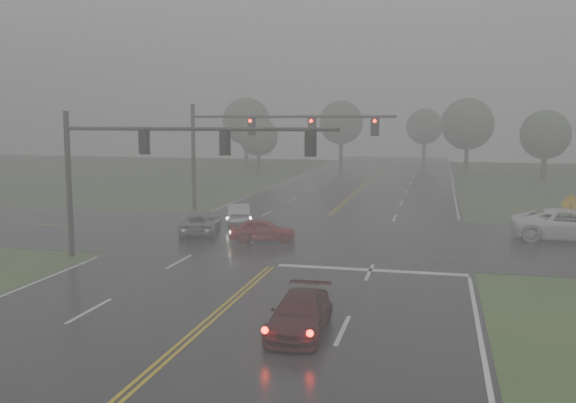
% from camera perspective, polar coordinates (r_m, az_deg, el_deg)
% --- Properties ---
extents(ground, '(180.00, 180.00, 0.00)m').
position_cam_1_polar(ground, '(16.94, -14.27, -16.34)').
color(ground, '#2F4E21').
rests_on(ground, ground).
extents(main_road, '(18.00, 160.00, 0.02)m').
position_cam_1_polar(main_road, '(35.14, 0.98, -3.68)').
color(main_road, black).
rests_on(main_road, ground).
extents(cross_street, '(120.00, 14.00, 0.02)m').
position_cam_1_polar(cross_street, '(37.06, 1.64, -3.10)').
color(cross_street, black).
rests_on(cross_street, ground).
extents(stop_bar, '(8.50, 0.50, 0.01)m').
position_cam_1_polar(stop_bar, '(29.03, 7.34, -6.11)').
color(stop_bar, silver).
rests_on(stop_bar, ground).
extents(sedan_maroon, '(1.82, 4.24, 1.22)m').
position_cam_1_polar(sedan_maroon, '(20.74, 1.07, -11.61)').
color(sedan_maroon, '#370A0D').
rests_on(sedan_maroon, ground).
extents(sedan_red, '(3.88, 2.16, 1.25)m').
position_cam_1_polar(sedan_red, '(35.51, -2.25, -3.57)').
color(sedan_red, maroon).
rests_on(sedan_red, ground).
extents(sedan_silver, '(2.46, 4.17, 1.30)m').
position_cam_1_polar(sedan_silver, '(41.57, -4.34, -1.97)').
color(sedan_silver, '#B2B4BA').
rests_on(sedan_silver, ground).
extents(car_grey, '(3.01, 4.78, 1.23)m').
position_cam_1_polar(car_grey, '(38.18, -7.76, -2.85)').
color(car_grey, slate).
rests_on(car_grey, ground).
extents(pickup_white, '(6.26, 2.95, 1.73)m').
position_cam_1_polar(pickup_white, '(38.98, 23.72, -3.21)').
color(pickup_white, white).
rests_on(pickup_white, ground).
extents(signal_gantry_near, '(13.44, 0.31, 7.11)m').
position_cam_1_polar(signal_gantry_near, '(30.89, -12.43, 4.00)').
color(signal_gantry_near, black).
rests_on(signal_gantry_near, ground).
extents(signal_gantry_far, '(14.82, 0.39, 7.79)m').
position_cam_1_polar(signal_gantry_far, '(45.99, -3.04, 5.83)').
color(signal_gantry_far, black).
rests_on(signal_gantry_far, ground).
extents(sign_diamond_east, '(1.08, 0.09, 2.59)m').
position_cam_1_polar(sign_diamond_east, '(39.02, 23.82, -0.60)').
color(sign_diamond_east, black).
rests_on(sign_diamond_east, ground).
extents(tree_nw_a, '(4.68, 4.68, 6.88)m').
position_cam_1_polar(tree_nw_a, '(77.81, -2.64, 5.75)').
color(tree_nw_a, '#312820').
rests_on(tree_nw_a, ground).
extents(tree_ne_a, '(6.28, 6.28, 9.22)m').
position_cam_1_polar(tree_ne_a, '(81.00, 15.67, 6.65)').
color(tree_ne_a, '#312820').
rests_on(tree_ne_a, ground).
extents(tree_n_mid, '(6.35, 6.35, 9.33)m').
position_cam_1_polar(tree_n_mid, '(93.97, 4.75, 7.01)').
color(tree_n_mid, '#312820').
rests_on(tree_n_mid, ground).
extents(tree_e_near, '(5.21, 5.21, 7.66)m').
position_cam_1_polar(tree_e_near, '(73.33, 21.89, 5.53)').
color(tree_e_near, '#312820').
rests_on(tree_e_near, ground).
extents(tree_nw_b, '(6.57, 6.57, 9.65)m').
position_cam_1_polar(tree_nw_b, '(90.35, -3.74, 7.13)').
color(tree_nw_b, '#312820').
rests_on(tree_nw_b, ground).
extents(tree_n_far, '(5.64, 5.64, 8.29)m').
position_cam_1_polar(tree_n_far, '(102.98, 12.04, 6.52)').
color(tree_n_far, '#312820').
rests_on(tree_n_far, ground).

